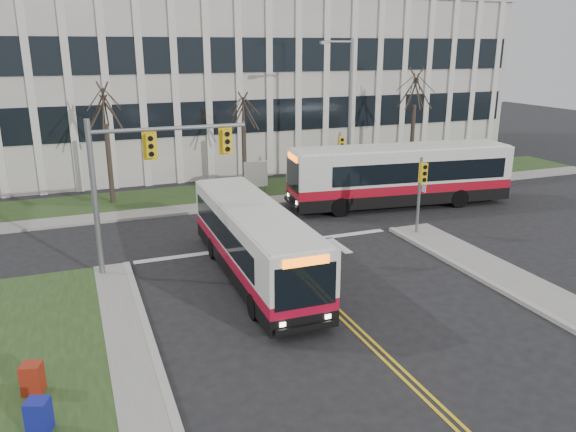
# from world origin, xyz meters

# --- Properties ---
(ground) EXTENTS (120.00, 120.00, 0.00)m
(ground) POSITION_xyz_m (0.00, 0.00, 0.00)
(ground) COLOR black
(ground) RESTS_ON ground
(sidewalk_cross) EXTENTS (44.00, 1.60, 0.14)m
(sidewalk_cross) POSITION_xyz_m (5.00, 15.20, 0.07)
(sidewalk_cross) COLOR #9E9B93
(sidewalk_cross) RESTS_ON ground
(building_lawn) EXTENTS (44.00, 5.00, 0.12)m
(building_lawn) POSITION_xyz_m (5.00, 18.00, 0.06)
(building_lawn) COLOR #26421C
(building_lawn) RESTS_ON ground
(office_building) EXTENTS (40.00, 16.00, 12.00)m
(office_building) POSITION_xyz_m (5.00, 30.00, 6.00)
(office_building) COLOR beige
(office_building) RESTS_ON ground
(mast_arm_signal) EXTENTS (6.11, 0.38, 6.20)m
(mast_arm_signal) POSITION_xyz_m (-5.62, 7.16, 4.26)
(mast_arm_signal) COLOR slate
(mast_arm_signal) RESTS_ON ground
(signal_pole_near) EXTENTS (0.34, 0.39, 3.80)m
(signal_pole_near) POSITION_xyz_m (7.20, 6.90, 2.50)
(signal_pole_near) COLOR slate
(signal_pole_near) RESTS_ON ground
(signal_pole_far) EXTENTS (0.34, 0.39, 3.80)m
(signal_pole_far) POSITION_xyz_m (7.20, 15.40, 2.50)
(signal_pole_far) COLOR slate
(signal_pole_far) RESTS_ON ground
(streetlight) EXTENTS (2.15, 0.25, 9.20)m
(streetlight) POSITION_xyz_m (8.03, 16.20, 5.19)
(streetlight) COLOR slate
(streetlight) RESTS_ON ground
(directory_sign) EXTENTS (1.50, 0.12, 2.00)m
(directory_sign) POSITION_xyz_m (2.50, 17.50, 1.17)
(directory_sign) COLOR slate
(directory_sign) RESTS_ON ground
(tree_left) EXTENTS (1.80, 1.80, 7.70)m
(tree_left) POSITION_xyz_m (-6.00, 18.00, 5.51)
(tree_left) COLOR #42352B
(tree_left) RESTS_ON ground
(tree_mid) EXTENTS (1.80, 1.80, 6.82)m
(tree_mid) POSITION_xyz_m (2.00, 18.20, 4.88)
(tree_mid) COLOR #42352B
(tree_mid) RESTS_ON ground
(tree_right) EXTENTS (1.80, 1.80, 8.25)m
(tree_right) POSITION_xyz_m (14.00, 18.00, 5.91)
(tree_right) COLOR #42352B
(tree_right) RESTS_ON ground
(bus_main) EXTENTS (2.46, 10.64, 2.83)m
(bus_main) POSITION_xyz_m (-1.72, 4.89, 1.41)
(bus_main) COLOR silver
(bus_main) RESTS_ON ground
(bus_cross) EXTENTS (12.78, 4.19, 3.34)m
(bus_cross) POSITION_xyz_m (9.21, 11.85, 1.67)
(bus_cross) COLOR silver
(bus_cross) RESTS_ON ground
(newspaper_box_blue) EXTENTS (0.63, 0.60, 0.95)m
(newspaper_box_blue) POSITION_xyz_m (-9.30, -2.26, 0.47)
(newspaper_box_blue) COLOR navy
(newspaper_box_blue) RESTS_ON ground
(newspaper_box_red) EXTENTS (0.61, 0.58, 0.95)m
(newspaper_box_red) POSITION_xyz_m (-9.50, -0.53, 0.47)
(newspaper_box_red) COLOR maroon
(newspaper_box_red) RESTS_ON ground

